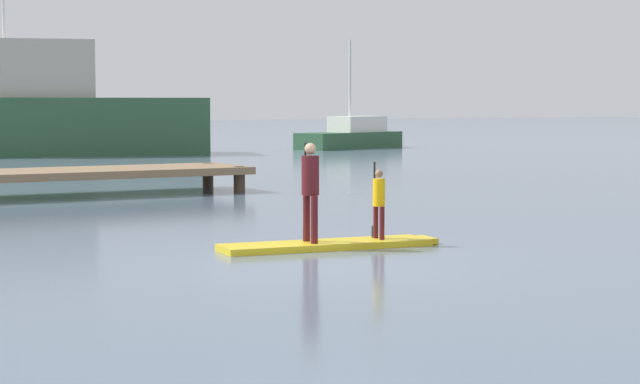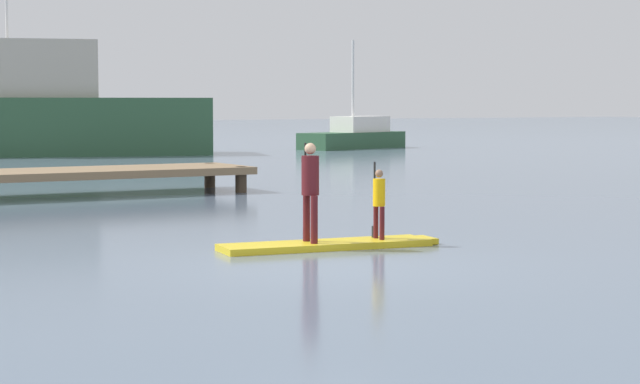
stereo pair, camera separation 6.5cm
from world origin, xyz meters
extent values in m
plane|color=slate|center=(0.00, 0.00, 0.00)|extent=(240.00, 240.00, 0.00)
cube|color=gold|center=(0.98, 1.72, 0.05)|extent=(3.32, 1.18, 0.10)
cube|color=gold|center=(2.64, 1.51, 0.05)|extent=(0.31, 0.56, 0.09)
cylinder|color=#4C1419|center=(0.76, 1.91, 0.46)|extent=(0.11, 0.11, 0.71)
cylinder|color=#4C1419|center=(0.72, 1.60, 0.46)|extent=(0.11, 0.11, 0.71)
cylinder|color=#4C1419|center=(0.74, 1.76, 1.11)|extent=(0.30, 0.30, 0.59)
sphere|color=tan|center=(0.74, 1.76, 1.51)|extent=(0.17, 0.17, 0.17)
cylinder|color=black|center=(0.77, 1.96, 0.84)|extent=(0.03, 0.03, 1.49)
cube|color=black|center=(0.77, 1.96, 0.19)|extent=(0.05, 0.14, 0.18)
cylinder|color=#4C1419|center=(1.88, 1.72, 0.35)|extent=(0.08, 0.08, 0.51)
cylinder|color=#4C1419|center=(1.85, 1.50, 0.35)|extent=(0.08, 0.08, 0.51)
cylinder|color=#F2B20C|center=(1.87, 1.61, 0.82)|extent=(0.21, 0.21, 0.42)
sphere|color=#8C664C|center=(1.87, 1.61, 1.11)|extent=(0.12, 0.12, 0.12)
cylinder|color=black|center=(1.89, 1.77, 0.69)|extent=(0.03, 0.03, 1.18)
cube|color=black|center=(1.89, 1.77, 0.19)|extent=(0.05, 0.14, 0.18)
cube|color=#2D5638|center=(5.07, 34.20, 1.20)|extent=(15.92, 7.94, 2.40)
cube|color=#B2AD9E|center=(5.56, 34.06, 3.59)|extent=(5.79, 4.43, 2.37)
cube|color=#2D5638|center=(20.77, 33.58, 0.39)|extent=(6.27, 3.69, 0.78)
cube|color=white|center=(21.34, 33.78, 1.16)|extent=(3.15, 2.31, 0.76)
cylinder|color=silver|center=(20.81, 33.59, 3.36)|extent=(0.12, 0.12, 3.63)
cube|color=#846B4C|center=(0.80, 12.97, 0.54)|extent=(8.06, 2.47, 0.18)
cylinder|color=#473828|center=(4.52, 12.04, 0.32)|extent=(0.28, 0.28, 0.63)
cylinder|color=#473828|center=(4.52, 13.91, 0.32)|extent=(0.28, 0.28, 0.63)
camera|label=1|loc=(-7.56, -13.02, 2.19)|focal=63.84mm
camera|label=2|loc=(-7.50, -13.05, 2.19)|focal=63.84mm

